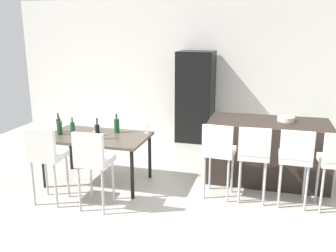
{
  "coord_description": "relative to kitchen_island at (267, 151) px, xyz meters",
  "views": [
    {
      "loc": [
        0.65,
        -4.49,
        2.23
      ],
      "look_at": [
        -0.74,
        0.55,
        0.85
      ],
      "focal_mm": 38.58,
      "sensor_mm": 36.0,
      "label": 1
    }
  ],
  "objects": [
    {
      "name": "wine_bottle_end",
      "position": [
        -2.21,
        -0.59,
        0.39
      ],
      "size": [
        0.08,
        0.08,
        0.29
      ],
      "color": "#194723",
      "rests_on": "dining_table"
    },
    {
      "name": "wine_bottle_middle",
      "position": [
        -2.33,
        -0.98,
        0.39
      ],
      "size": [
        0.06,
        0.06,
        0.31
      ],
      "color": "black",
      "rests_on": "dining_table"
    },
    {
      "name": "ground_plane",
      "position": [
        -0.71,
        -0.95,
        -0.46
      ],
      "size": [
        10.0,
        10.0,
        0.0
      ],
      "primitive_type": "plane",
      "color": "#ADA89E"
    },
    {
      "name": "bar_chair_middle",
      "position": [
        -0.17,
        -0.84,
        0.24
      ],
      "size": [
        0.41,
        0.41,
        1.05
      ],
      "color": "silver",
      "rests_on": "ground_plane"
    },
    {
      "name": "wine_bottle_inner",
      "position": [
        -3.06,
        -0.8,
        0.39
      ],
      "size": [
        0.07,
        0.07,
        0.29
      ],
      "color": "black",
      "rests_on": "dining_table"
    },
    {
      "name": "potted_plant",
      "position": [
        0.91,
        1.77,
        -0.11
      ],
      "size": [
        0.39,
        0.39,
        0.59
      ],
      "color": "#996B4C",
      "rests_on": "ground_plane"
    },
    {
      "name": "back_wall",
      "position": [
        -0.71,
        2.22,
        0.99
      ],
      "size": [
        10.0,
        0.12,
        2.9
      ],
      "primitive_type": "cube",
      "color": "silver",
      "rests_on": "ground_plane"
    },
    {
      "name": "wine_bottle_right",
      "position": [
        -2.72,
        -0.99,
        0.4
      ],
      "size": [
        0.06,
        0.06,
        0.29
      ],
      "color": "#194723",
      "rests_on": "dining_table"
    },
    {
      "name": "refrigerator",
      "position": [
        -1.47,
        1.78,
        0.46
      ],
      "size": [
        0.72,
        0.68,
        1.84
      ],
      "primitive_type": "cube",
      "color": "black",
      "rests_on": "ground_plane"
    },
    {
      "name": "kitchen_island",
      "position": [
        0.0,
        0.0,
        0.0
      ],
      "size": [
        1.77,
        0.91,
        0.92
      ],
      "primitive_type": "cube",
      "color": "black",
      "rests_on": "ground_plane"
    },
    {
      "name": "dining_table",
      "position": [
        -2.43,
        -0.81,
        0.22
      ],
      "size": [
        1.49,
        0.88,
        0.74
      ],
      "color": "#4C4238",
      "rests_on": "ground_plane"
    },
    {
      "name": "dining_chair_near",
      "position": [
        -2.76,
        -1.61,
        0.24
      ],
      "size": [
        0.42,
        0.42,
        1.05
      ],
      "color": "silver",
      "rests_on": "ground_plane"
    },
    {
      "name": "wine_bottle_left",
      "position": [
        -2.98,
        -0.91,
        0.39
      ],
      "size": [
        0.08,
        0.08,
        0.27
      ],
      "color": "#194723",
      "rests_on": "dining_table"
    },
    {
      "name": "bar_chair_left",
      "position": [
        -0.63,
        -0.84,
        0.24
      ],
      "size": [
        0.43,
        0.43,
        1.05
      ],
      "color": "silver",
      "rests_on": "ground_plane"
    },
    {
      "name": "wine_glass_corner",
      "position": [
        -2.56,
        -0.64,
        0.4
      ],
      "size": [
        0.07,
        0.07,
        0.17
      ],
      "color": "silver",
      "rests_on": "dining_table"
    },
    {
      "name": "wine_glass_near",
      "position": [
        -2.41,
        -0.82,
        0.4
      ],
      "size": [
        0.07,
        0.07,
        0.17
      ],
      "color": "silver",
      "rests_on": "dining_table"
    },
    {
      "name": "fruit_bowl",
      "position": [
        0.24,
        0.08,
        0.5
      ],
      "size": [
        0.25,
        0.25,
        0.07
      ],
      "primitive_type": "cylinder",
      "color": "beige",
      "rests_on": "kitchen_island"
    },
    {
      "name": "wine_glass_far",
      "position": [
        -1.77,
        -0.49,
        0.4
      ],
      "size": [
        0.07,
        0.07,
        0.17
      ],
      "color": "silver",
      "rests_on": "dining_table"
    },
    {
      "name": "dining_chair_far",
      "position": [
        -2.09,
        -1.61,
        0.24
      ],
      "size": [
        0.4,
        0.4,
        1.05
      ],
      "color": "silver",
      "rests_on": "ground_plane"
    },
    {
      "name": "bar_chair_right",
      "position": [
        0.34,
        -0.84,
        0.24
      ],
      "size": [
        0.41,
        0.41,
        1.05
      ],
      "color": "silver",
      "rests_on": "ground_plane"
    }
  ]
}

